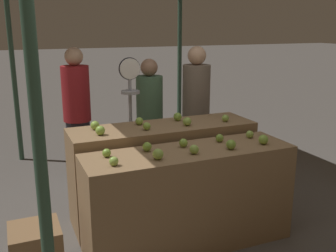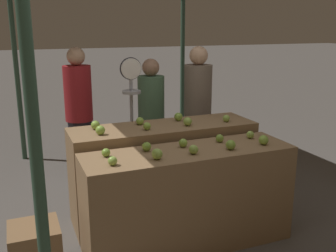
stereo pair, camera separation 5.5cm
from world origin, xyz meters
TOP-DOWN VIEW (x-y plane):
  - ground_plane at (0.00, 0.00)m, footprint 60.00×60.00m
  - display_counter_front at (0.00, 0.00)m, footprint 1.85×0.55m
  - display_counter_back at (0.00, 0.60)m, footprint 1.85×0.55m
  - apple_front_0 at (-0.70, -0.12)m, footprint 0.07×0.07m
  - apple_front_1 at (-0.34, -0.11)m, footprint 0.09×0.09m
  - apple_front_2 at (-0.01, -0.10)m, footprint 0.08×0.08m
  - apple_front_3 at (0.34, -0.11)m, footprint 0.09×0.09m
  - apple_front_4 at (0.68, -0.10)m, footprint 0.09×0.09m
  - apple_front_5 at (-0.70, 0.10)m, footprint 0.07×0.07m
  - apple_front_6 at (-0.34, 0.12)m, footprint 0.08×0.08m
  - apple_front_7 at (-0.01, 0.10)m, footprint 0.08×0.08m
  - apple_front_8 at (0.36, 0.12)m, footprint 0.07×0.07m
  - apple_front_9 at (0.69, 0.12)m, footprint 0.07×0.07m
  - apple_back_0 at (-0.65, 0.50)m, footprint 0.09×0.09m
  - apple_back_1 at (-0.21, 0.50)m, footprint 0.07×0.07m
  - apple_back_2 at (0.21, 0.50)m, footprint 0.09×0.09m
  - apple_back_3 at (0.65, 0.50)m, footprint 0.07×0.07m
  - apple_back_4 at (-0.66, 0.70)m, footprint 0.08×0.08m
  - apple_back_5 at (-0.21, 0.71)m, footprint 0.08×0.08m
  - apple_back_6 at (0.21, 0.72)m, footprint 0.09×0.09m
  - produce_scale at (-0.16, 1.14)m, footprint 0.24×0.20m
  - person_vendor_at_scale at (0.17, 1.47)m, footprint 0.40×0.40m
  - person_customer_left at (0.73, 1.34)m, footprint 0.37×0.37m
  - person_customer_right at (-0.61, 1.92)m, footprint 0.42×0.42m
  - wooden_crate_side at (-1.31, 0.09)m, footprint 0.39×0.39m

SIDE VIEW (x-z plane):
  - ground_plane at x=0.00m, z-range 0.00..0.00m
  - wooden_crate_side at x=-1.31m, z-range 0.00..0.39m
  - display_counter_front at x=0.00m, z-range 0.00..0.89m
  - display_counter_back at x=0.00m, z-range 0.00..0.97m
  - person_vendor_at_scale at x=0.17m, z-range 0.12..1.67m
  - apple_front_5 at x=-0.70m, z-range 0.89..0.96m
  - apple_front_9 at x=0.69m, z-range 0.89..0.96m
  - apple_front_0 at x=-0.70m, z-range 0.89..0.96m
  - apple_front_8 at x=0.36m, z-range 0.89..0.96m
  - apple_front_7 at x=-0.01m, z-range 0.89..0.97m
  - apple_front_2 at x=-0.01m, z-range 0.89..0.97m
  - apple_front_6 at x=-0.34m, z-range 0.89..0.97m
  - apple_front_3 at x=0.34m, z-range 0.89..0.98m
  - apple_front_4 at x=0.68m, z-range 0.89..0.98m
  - apple_front_1 at x=-0.34m, z-range 0.89..0.98m
  - person_customer_right at x=-0.61m, z-range 0.13..1.81m
  - person_customer_left at x=0.73m, z-range 0.14..1.82m
  - apple_back_3 at x=0.65m, z-range 0.97..1.04m
  - apple_back_1 at x=-0.21m, z-range 0.97..1.04m
  - apple_back_5 at x=-0.21m, z-range 0.97..1.04m
  - apple_back_4 at x=-0.66m, z-range 0.97..1.05m
  - apple_back_2 at x=0.21m, z-range 0.97..1.05m
  - apple_back_0 at x=-0.65m, z-range 0.97..1.05m
  - apple_back_6 at x=0.21m, z-range 0.97..1.05m
  - produce_scale at x=-0.16m, z-range 0.34..1.94m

